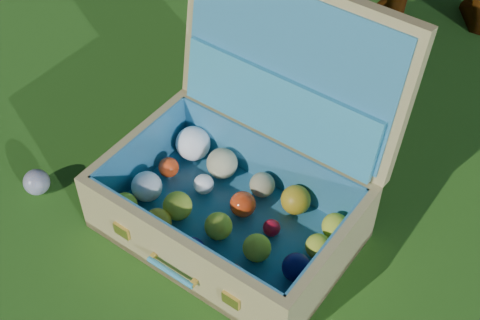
# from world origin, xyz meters

# --- Properties ---
(ground) EXTENTS (60.00, 60.00, 0.00)m
(ground) POSITION_xyz_m (0.00, 0.00, 0.00)
(ground) COLOR #215114
(ground) RESTS_ON ground
(stray_ball) EXTENTS (0.07, 0.07, 0.07)m
(stray_ball) POSITION_xyz_m (-0.56, -0.17, 0.04)
(stray_ball) COLOR #3E63A2
(stray_ball) RESTS_ON ground
(suitcase) EXTENTS (0.74, 0.67, 0.60)m
(suitcase) POSITION_xyz_m (-0.00, -0.01, 0.17)
(suitcase) COLOR tan
(suitcase) RESTS_ON ground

